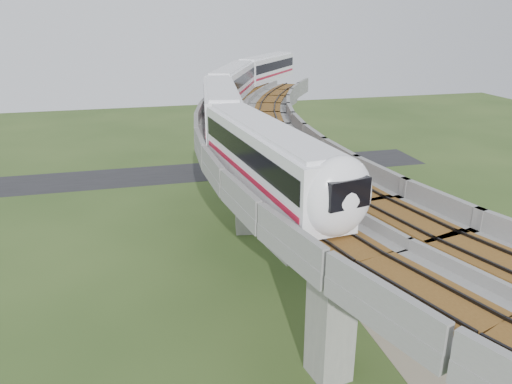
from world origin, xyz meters
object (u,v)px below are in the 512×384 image
car_red (497,266)px  car_dark (396,242)px  car_white (483,304)px  metro_train (248,94)px

car_red → car_dark: car_dark is taller
car_red → car_white: bearing=-103.5°
car_white → metro_train: bearing=80.2°
metro_train → car_white: metro_train is taller
car_red → metro_train: bearing=166.1°
car_red → car_dark: 8.25m
metro_train → car_dark: bearing=-47.7°
metro_train → car_red: bearing=-47.0°
car_red → car_dark: bearing=167.4°
car_white → car_red: size_ratio=1.00×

